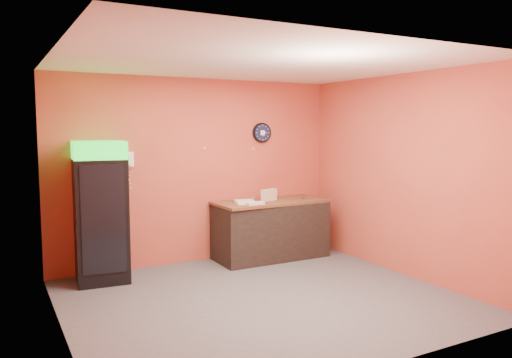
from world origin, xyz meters
TOP-DOWN VIEW (x-y plane):
  - floor at (0.00, 0.00)m, footprint 4.50×4.50m
  - back_wall at (0.00, 2.00)m, footprint 4.50×0.02m
  - left_wall at (-2.25, 0.00)m, footprint 0.02×4.00m
  - right_wall at (2.25, 0.00)m, footprint 0.02×4.00m
  - ceiling at (0.00, 0.00)m, footprint 4.50×4.00m
  - beverage_cooler at (-1.54, 1.61)m, footprint 0.71×0.72m
  - prep_counter at (1.05, 1.61)m, footprint 1.75×0.78m
  - wall_clock at (1.09, 1.97)m, footprint 0.32×0.06m
  - wall_phone at (-1.07, 1.95)m, footprint 0.11×0.10m
  - butcher_paper at (1.05, 1.61)m, footprint 1.81×0.86m
  - sub_roll_stack at (1.03, 1.62)m, footprint 0.30×0.19m
  - wrapped_sandwich_left at (0.54, 1.45)m, footprint 0.30×0.18m
  - wrapped_sandwich_mid at (0.64, 1.36)m, footprint 0.28×0.13m
  - wrapped_sandwich_right at (0.60, 1.65)m, footprint 0.30×0.16m
  - kitchen_tool at (0.81, 1.72)m, footprint 0.06×0.06m

SIDE VIEW (x-z plane):
  - floor at x=0.00m, z-range 0.00..0.00m
  - prep_counter at x=1.05m, z-range 0.00..0.88m
  - butcher_paper at x=1.05m, z-range 0.88..0.92m
  - beverage_cooler at x=-1.54m, z-range -0.02..1.86m
  - wrapped_sandwich_mid at x=0.64m, z-range 0.92..0.95m
  - wrapped_sandwich_left at x=0.54m, z-range 0.92..0.96m
  - wrapped_sandwich_right at x=0.60m, z-range 0.92..0.96m
  - kitchen_tool at x=0.81m, z-range 0.92..0.98m
  - sub_roll_stack at x=1.03m, z-range 0.92..1.10m
  - back_wall at x=0.00m, z-range 0.00..2.80m
  - left_wall at x=-2.25m, z-range 0.00..2.80m
  - right_wall at x=2.25m, z-range 0.00..2.80m
  - wall_phone at x=-1.07m, z-range 1.51..1.71m
  - wall_clock at x=1.09m, z-range 1.82..2.14m
  - ceiling at x=0.00m, z-range 2.79..2.81m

